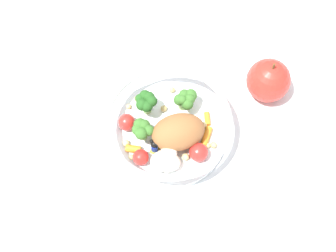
# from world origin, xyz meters

# --- Properties ---
(ground_plane) EXTENTS (2.40, 2.40, 0.00)m
(ground_plane) POSITION_xyz_m (0.00, 0.00, 0.00)
(ground_plane) COLOR white
(food_container) EXTENTS (0.21, 0.21, 0.07)m
(food_container) POSITION_xyz_m (-0.01, -0.02, 0.03)
(food_container) COLOR white
(food_container) RESTS_ON ground_plane
(loose_apple) EXTENTS (0.08, 0.08, 0.09)m
(loose_apple) POSITION_xyz_m (0.13, 0.12, 0.04)
(loose_apple) COLOR red
(loose_apple) RESTS_ON ground_plane
(folded_napkin) EXTENTS (0.14, 0.12, 0.01)m
(folded_napkin) POSITION_xyz_m (-0.07, -0.20, 0.00)
(folded_napkin) COLOR silver
(folded_napkin) RESTS_ON ground_plane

